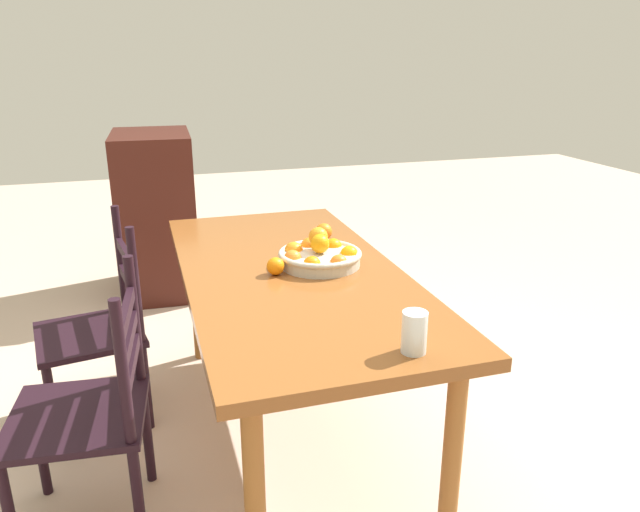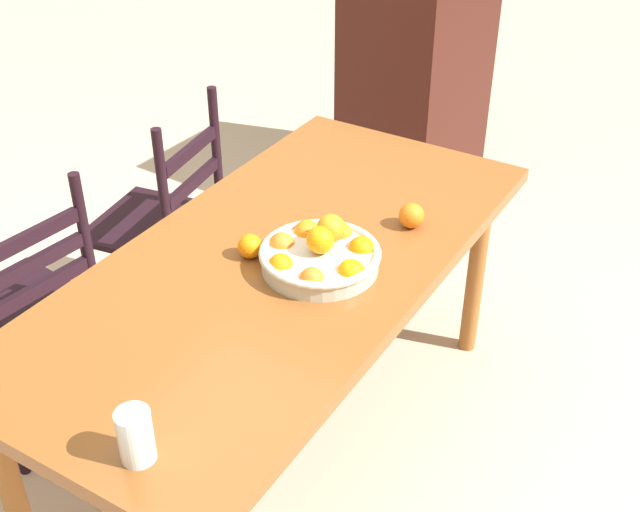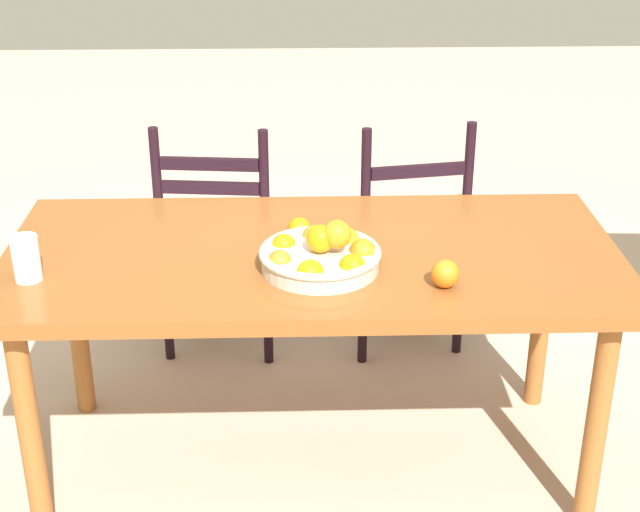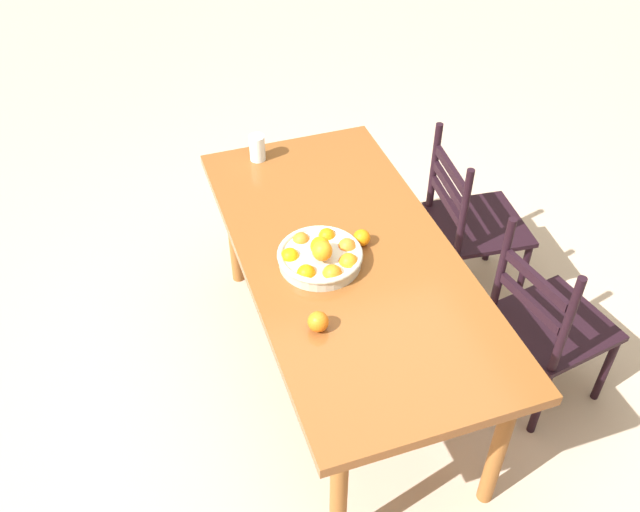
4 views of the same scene
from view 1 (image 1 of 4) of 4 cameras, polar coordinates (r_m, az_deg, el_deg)
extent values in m
plane|color=#C1A792|center=(2.81, -2.47, -16.04)|extent=(12.00, 12.00, 0.00)
cube|color=brown|center=(2.46, -2.71, -1.81)|extent=(1.81, 0.86, 0.05)
cylinder|color=brown|center=(2.10, 12.40, -18.24)|extent=(0.06, 0.06, 0.72)
cylinder|color=brown|center=(3.40, -0.70, -2.66)|extent=(0.06, 0.06, 0.72)
cylinder|color=brown|center=(1.92, -6.19, -22.00)|extent=(0.06, 0.06, 0.72)
cylinder|color=brown|center=(3.29, -11.60, -3.82)|extent=(0.06, 0.06, 0.72)
cube|color=black|center=(2.87, -21.03, -6.96)|extent=(0.50, 0.50, 0.03)
cylinder|color=black|center=(3.13, -24.47, -9.62)|extent=(0.04, 0.04, 0.41)
cylinder|color=black|center=(2.79, -24.03, -13.14)|extent=(0.04, 0.04, 0.41)
cylinder|color=black|center=(3.15, -17.48, -8.54)|extent=(0.04, 0.04, 0.41)
cylinder|color=black|center=(2.81, -16.13, -11.88)|extent=(0.04, 0.04, 0.41)
cylinder|color=black|center=(2.96, -18.39, -0.24)|extent=(0.04, 0.04, 0.51)
cylinder|color=black|center=(2.60, -17.08, -2.72)|extent=(0.04, 0.04, 0.51)
cube|color=black|center=(2.80, -17.69, -2.26)|extent=(0.35, 0.08, 0.04)
cube|color=black|center=(2.76, -17.95, 0.25)|extent=(0.35, 0.08, 0.04)
cube|color=black|center=(2.25, -22.01, -13.90)|extent=(0.48, 0.48, 0.03)
cylinder|color=black|center=(2.57, -25.02, -15.93)|extent=(0.04, 0.04, 0.43)
cylinder|color=black|center=(2.50, -16.07, -15.80)|extent=(0.04, 0.04, 0.43)
cylinder|color=black|center=(2.19, -16.81, -21.52)|extent=(0.04, 0.04, 0.43)
cylinder|color=black|center=(2.27, -17.16, -5.75)|extent=(0.04, 0.04, 0.48)
cylinder|color=black|center=(1.92, -18.18, -10.50)|extent=(0.04, 0.04, 0.48)
cube|color=black|center=(2.12, -17.44, -9.62)|extent=(0.35, 0.06, 0.04)
cube|color=black|center=(2.08, -17.68, -7.44)|extent=(0.35, 0.06, 0.04)
cube|color=black|center=(2.05, -17.93, -5.18)|extent=(0.35, 0.06, 0.04)
cube|color=#3A1610|center=(4.26, -15.20, 3.89)|extent=(0.74, 0.53, 1.10)
cylinder|color=beige|center=(2.49, 0.00, -0.31)|extent=(0.33, 0.33, 0.05)
torus|color=beige|center=(2.48, 0.00, 0.24)|extent=(0.35, 0.35, 0.02)
sphere|color=orange|center=(2.59, -0.98, 0.90)|extent=(0.08, 0.08, 0.08)
sphere|color=orange|center=(2.53, -2.51, 0.45)|extent=(0.08, 0.08, 0.08)
sphere|color=orange|center=(2.44, -2.61, -0.29)|extent=(0.08, 0.08, 0.08)
sphere|color=orange|center=(2.38, -0.77, -0.86)|extent=(0.07, 0.07, 0.07)
sphere|color=orange|center=(2.40, 1.79, -0.69)|extent=(0.07, 0.07, 0.07)
sphere|color=orange|center=(2.49, 2.78, 0.12)|extent=(0.08, 0.08, 0.08)
sphere|color=orange|center=(2.59, 1.26, 0.84)|extent=(0.08, 0.08, 0.08)
sphere|color=orange|center=(2.51, -0.17, 1.84)|extent=(0.08, 0.08, 0.08)
sphere|color=orange|center=(2.47, -0.01, 1.17)|extent=(0.08, 0.08, 0.08)
sphere|color=orange|center=(2.39, -4.23, -0.98)|extent=(0.07, 0.07, 0.07)
sphere|color=orange|center=(2.83, 0.36, 2.33)|extent=(0.08, 0.08, 0.08)
cylinder|color=silver|center=(1.80, 8.93, -7.15)|extent=(0.08, 0.08, 0.13)
camera|label=2|loc=(1.86, 59.10, 25.42)|focal=46.24mm
camera|label=3|loc=(3.79, 40.44, 19.62)|focal=53.10mm
camera|label=4|loc=(4.57, 0.97, 32.43)|focal=39.31mm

